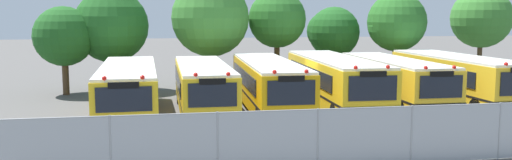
{
  "coord_description": "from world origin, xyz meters",
  "views": [
    {
      "loc": [
        -6.9,
        -25.86,
        4.92
      ],
      "look_at": [
        -2.32,
        0.0,
        1.6
      ],
      "focal_mm": 37.24,
      "sensor_mm": 36.0,
      "label": 1
    }
  ],
  "objects_px": {
    "school_bus_0": "(129,88)",
    "tree_5": "(395,24)",
    "tree_6": "(480,18)",
    "traffic_cone": "(423,145)",
    "school_bus_2": "(268,84)",
    "tree_4": "(332,32)",
    "school_bus_1": "(203,86)",
    "tree_0": "(64,35)",
    "school_bus_4": "(393,81)",
    "tree_1": "(113,26)",
    "tree_3": "(277,19)",
    "tree_2": "(210,17)",
    "school_bus_5": "(456,78)",
    "school_bus_3": "(334,81)"
  },
  "relations": [
    {
      "from": "school_bus_1",
      "to": "tree_4",
      "type": "xyz_separation_m",
      "value": [
        9.64,
        9.66,
        2.24
      ]
    },
    {
      "from": "school_bus_5",
      "to": "tree_4",
      "type": "relative_size",
      "value": 1.95
    },
    {
      "from": "school_bus_3",
      "to": "traffic_cone",
      "type": "height_order",
      "value": "school_bus_3"
    },
    {
      "from": "tree_0",
      "to": "school_bus_0",
      "type": "bearing_deg",
      "value": -61.64
    },
    {
      "from": "tree_0",
      "to": "school_bus_5",
      "type": "bearing_deg",
      "value": -19.61
    },
    {
      "from": "tree_4",
      "to": "traffic_cone",
      "type": "xyz_separation_m",
      "value": [
        -2.41,
        -18.07,
        -3.37
      ]
    },
    {
      "from": "school_bus_1",
      "to": "tree_1",
      "type": "distance_m",
      "value": 10.39
    },
    {
      "from": "school_bus_4",
      "to": "tree_4",
      "type": "distance_m",
      "value": 9.69
    },
    {
      "from": "tree_3",
      "to": "tree_6",
      "type": "relative_size",
      "value": 0.97
    },
    {
      "from": "tree_2",
      "to": "tree_0",
      "type": "bearing_deg",
      "value": -176.38
    },
    {
      "from": "school_bus_2",
      "to": "tree_6",
      "type": "relative_size",
      "value": 1.67
    },
    {
      "from": "school_bus_3",
      "to": "tree_3",
      "type": "xyz_separation_m",
      "value": [
        -1.14,
        8.65,
        3.04
      ]
    },
    {
      "from": "school_bus_0",
      "to": "school_bus_4",
      "type": "xyz_separation_m",
      "value": [
        13.51,
        0.24,
        0.04
      ]
    },
    {
      "from": "school_bus_0",
      "to": "tree_5",
      "type": "distance_m",
      "value": 18.46
    },
    {
      "from": "school_bus_3",
      "to": "tree_5",
      "type": "bearing_deg",
      "value": -131.06
    },
    {
      "from": "school_bus_2",
      "to": "school_bus_5",
      "type": "relative_size",
      "value": 1.06
    },
    {
      "from": "tree_2",
      "to": "traffic_cone",
      "type": "relative_size",
      "value": 14.96
    },
    {
      "from": "traffic_cone",
      "to": "tree_6",
      "type": "bearing_deg",
      "value": 52.57
    },
    {
      "from": "tree_1",
      "to": "tree_6",
      "type": "relative_size",
      "value": 0.97
    },
    {
      "from": "school_bus_0",
      "to": "tree_5",
      "type": "height_order",
      "value": "tree_5"
    },
    {
      "from": "school_bus_5",
      "to": "tree_0",
      "type": "bearing_deg",
      "value": -20.51
    },
    {
      "from": "school_bus_0",
      "to": "tree_4",
      "type": "height_order",
      "value": "tree_4"
    },
    {
      "from": "tree_4",
      "to": "traffic_cone",
      "type": "relative_size",
      "value": 11.32
    },
    {
      "from": "school_bus_1",
      "to": "tree_0",
      "type": "height_order",
      "value": "tree_0"
    },
    {
      "from": "school_bus_2",
      "to": "school_bus_4",
      "type": "bearing_deg",
      "value": -177.31
    },
    {
      "from": "tree_2",
      "to": "tree_3",
      "type": "relative_size",
      "value": 1.1
    },
    {
      "from": "tree_5",
      "to": "tree_1",
      "type": "bearing_deg",
      "value": 175.39
    },
    {
      "from": "tree_6",
      "to": "traffic_cone",
      "type": "xyz_separation_m",
      "value": [
        -12.51,
        -16.35,
        -4.37
      ]
    },
    {
      "from": "school_bus_2",
      "to": "tree_3",
      "type": "height_order",
      "value": "tree_3"
    },
    {
      "from": "tree_4",
      "to": "tree_5",
      "type": "xyz_separation_m",
      "value": [
        3.54,
        -2.37,
        0.63
      ]
    },
    {
      "from": "tree_0",
      "to": "traffic_cone",
      "type": "relative_size",
      "value": 11.28
    },
    {
      "from": "school_bus_5",
      "to": "tree_4",
      "type": "xyz_separation_m",
      "value": [
        -3.89,
        9.49,
        2.14
      ]
    },
    {
      "from": "school_bus_4",
      "to": "school_bus_2",
      "type": "bearing_deg",
      "value": 1.61
    },
    {
      "from": "tree_1",
      "to": "school_bus_0",
      "type": "bearing_deg",
      "value": -81.12
    },
    {
      "from": "school_bus_1",
      "to": "school_bus_2",
      "type": "distance_m",
      "value": 3.28
    },
    {
      "from": "school_bus_0",
      "to": "school_bus_4",
      "type": "relative_size",
      "value": 1.11
    },
    {
      "from": "school_bus_2",
      "to": "tree_4",
      "type": "xyz_separation_m",
      "value": [
        6.37,
        9.55,
        2.2
      ]
    },
    {
      "from": "school_bus_4",
      "to": "traffic_cone",
      "type": "height_order",
      "value": "school_bus_4"
    },
    {
      "from": "tree_5",
      "to": "tree_6",
      "type": "xyz_separation_m",
      "value": [
        6.56,
        0.66,
        0.37
      ]
    },
    {
      "from": "tree_6",
      "to": "tree_5",
      "type": "bearing_deg",
      "value": -174.26
    },
    {
      "from": "school_bus_2",
      "to": "tree_4",
      "type": "bearing_deg",
      "value": -122.04
    },
    {
      "from": "tree_2",
      "to": "school_bus_5",
      "type": "bearing_deg",
      "value": -33.26
    },
    {
      "from": "school_bus_1",
      "to": "school_bus_0",
      "type": "bearing_deg",
      "value": 0.14
    },
    {
      "from": "tree_5",
      "to": "tree_4",
      "type": "bearing_deg",
      "value": 146.14
    },
    {
      "from": "school_bus_2",
      "to": "tree_1",
      "type": "distance_m",
      "value": 12.19
    },
    {
      "from": "school_bus_1",
      "to": "tree_1",
      "type": "height_order",
      "value": "tree_1"
    },
    {
      "from": "school_bus_1",
      "to": "tree_5",
      "type": "relative_size",
      "value": 1.62
    },
    {
      "from": "school_bus_2",
      "to": "tree_5",
      "type": "relative_size",
      "value": 1.77
    },
    {
      "from": "school_bus_1",
      "to": "traffic_cone",
      "type": "height_order",
      "value": "school_bus_1"
    },
    {
      "from": "school_bus_5",
      "to": "tree_3",
      "type": "distance_m",
      "value": 12.22
    }
  ]
}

